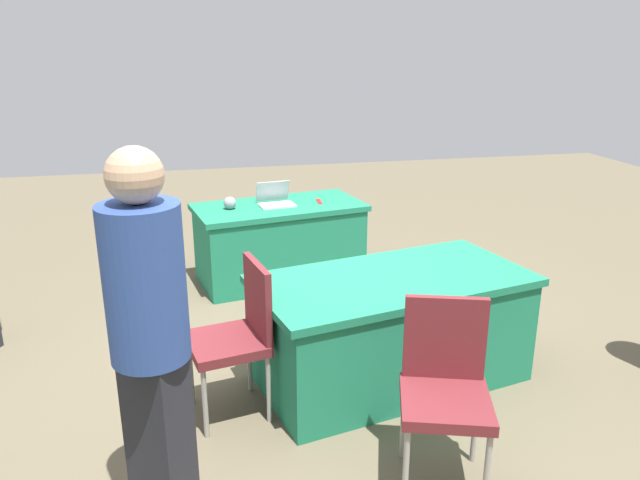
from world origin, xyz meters
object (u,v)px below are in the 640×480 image
at_px(table_mid_right, 391,328).
at_px(scissors_red, 319,201).
at_px(chair_tucked_left, 238,330).
at_px(table_foreground, 280,242).
at_px(person_presenter, 149,328).
at_px(chair_tucked_right, 445,382).
at_px(laptop_silver, 276,201).
at_px(yarn_ball, 230,203).

relative_size(table_mid_right, scissors_red, 10.67).
distance_m(chair_tucked_left, scissors_red, 2.36).
relative_size(table_foreground, person_presenter, 0.93).
height_order(table_mid_right, chair_tucked_right, chair_tucked_right).
relative_size(chair_tucked_left, laptop_silver, 2.68).
xyz_separation_m(table_foreground, yarn_ball, (0.45, 0.06, 0.42)).
bearing_deg(laptop_silver, person_presenter, 63.88).
relative_size(yarn_ball, scissors_red, 0.63).
bearing_deg(scissors_red, table_foreground, -82.17).
height_order(chair_tucked_right, scissors_red, chair_tucked_right).
height_order(chair_tucked_left, person_presenter, person_presenter).
relative_size(chair_tucked_right, laptop_silver, 2.70).
bearing_deg(table_mid_right, chair_tucked_right, 86.73).
bearing_deg(table_mid_right, yarn_ball, -64.79).
bearing_deg(yarn_ball, table_mid_right, 115.21).
bearing_deg(chair_tucked_right, chair_tucked_left, -22.09).
distance_m(laptop_silver, yarn_ball, 0.43).
distance_m(chair_tucked_right, yarn_ball, 3.00).
xyz_separation_m(table_foreground, chair_tucked_right, (-0.39, 2.93, 0.18)).
bearing_deg(scissors_red, chair_tucked_right, 4.01).
bearing_deg(chair_tucked_right, table_mid_right, -75.14).
bearing_deg(person_presenter, chair_tucked_left, 106.51).
bearing_deg(chair_tucked_left, scissors_red, -35.32).
bearing_deg(table_mid_right, scissors_red, -88.48).
bearing_deg(laptop_silver, table_foreground, 162.88).
distance_m(laptop_silver, scissors_red, 0.42).
bearing_deg(chair_tucked_right, table_foreground, -64.36).
bearing_deg(scissors_red, yarn_ball, -80.42).
bearing_deg(table_foreground, person_presenter, 71.13).
height_order(table_foreground, person_presenter, person_presenter).
xyz_separation_m(table_mid_right, chair_tucked_right, (0.06, 0.97, 0.18)).
bearing_deg(table_foreground, chair_tucked_left, 74.83).
relative_size(laptop_silver, scissors_red, 1.96).
xyz_separation_m(chair_tucked_right, scissors_red, (-0.00, -2.95, 0.19)).
xyz_separation_m(laptop_silver, yarn_ball, (0.42, 0.06, 0.02)).
relative_size(table_foreground, laptop_silver, 4.68).
height_order(laptop_silver, scissors_red, laptop_silver).
bearing_deg(scissors_red, person_presenter, -21.10).
bearing_deg(yarn_ball, person_presenter, 79.14).
bearing_deg(person_presenter, scissors_red, 108.91).
height_order(person_presenter, scissors_red, person_presenter).
distance_m(table_mid_right, yarn_ball, 2.14).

